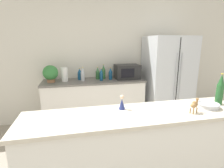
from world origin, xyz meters
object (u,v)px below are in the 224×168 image
at_px(back_bottle_3, 104,72).
at_px(back_bottle_0, 80,74).
at_px(paper_towel_roll, 65,74).
at_px(wise_man_figurine_blue, 122,103).
at_px(wine_bottle, 220,90).
at_px(potted_plant, 50,73).
at_px(microwave, 127,72).
at_px(back_bottle_1, 83,74).
at_px(refrigerator, 167,79).
at_px(back_bottle_2, 98,73).
at_px(fruit_bowl, 209,105).
at_px(back_bottle_5, 110,74).
at_px(camel_figurine, 194,105).
at_px(back_bottle_4, 101,75).

bearing_deg(back_bottle_3, back_bottle_0, -179.67).
relative_size(paper_towel_roll, wise_man_figurine_blue, 1.78).
bearing_deg(wise_man_figurine_blue, wine_bottle, -4.82).
bearing_deg(back_bottle_3, potted_plant, -173.52).
distance_m(microwave, back_bottle_0, 0.94).
xyz_separation_m(paper_towel_roll, back_bottle_1, (0.33, -0.04, -0.01)).
xyz_separation_m(potted_plant, paper_towel_roll, (0.24, 0.03, -0.04)).
relative_size(refrigerator, potted_plant, 5.57).
xyz_separation_m(back_bottle_0, wise_man_figurine_blue, (0.34, -1.83, 0.01)).
bearing_deg(back_bottle_2, fruit_bowl, -66.50).
relative_size(paper_towel_roll, microwave, 0.54).
relative_size(back_bottle_5, camel_figurine, 1.70).
xyz_separation_m(paper_towel_roll, back_bottle_2, (0.63, 0.06, -0.01)).
bearing_deg(potted_plant, wine_bottle, -43.42).
bearing_deg(refrigerator, paper_towel_roll, 177.13).
distance_m(back_bottle_4, back_bottle_5, 0.21).
height_order(potted_plant, back_bottle_0, potted_plant).
distance_m(back_bottle_4, wise_man_figurine_blue, 1.66).
bearing_deg(wine_bottle, back_bottle_3, 115.42).
distance_m(fruit_bowl, wise_man_figurine_blue, 0.88).
height_order(back_bottle_1, wine_bottle, wine_bottle).
relative_size(back_bottle_1, wise_man_figurine_blue, 1.76).
xyz_separation_m(back_bottle_2, wise_man_figurine_blue, (-0.01, -1.81, 0.00)).
bearing_deg(potted_plant, refrigerator, -1.79).
distance_m(camel_figurine, wise_man_figurine_blue, 0.68).
height_order(back_bottle_2, back_bottle_4, back_bottle_2).
bearing_deg(paper_towel_roll, back_bottle_4, -7.49).
distance_m(potted_plant, back_bottle_5, 1.12).
bearing_deg(refrigerator, back_bottle_1, 178.06).
relative_size(fruit_bowl, camel_figurine, 1.48).
height_order(microwave, back_bottle_3, back_bottle_3).
xyz_separation_m(camel_figurine, wise_man_figurine_blue, (-0.63, 0.24, -0.02)).
height_order(potted_plant, back_bottle_4, potted_plant).
bearing_deg(back_bottle_5, fruit_bowl, -71.94).
height_order(back_bottle_5, wine_bottle, wine_bottle).
bearing_deg(potted_plant, microwave, 1.29).
bearing_deg(back_bottle_3, wine_bottle, -64.58).
distance_m(potted_plant, fruit_bowl, 2.55).
bearing_deg(refrigerator, microwave, 172.85).
bearing_deg(back_bottle_2, back_bottle_5, -19.20).
relative_size(back_bottle_4, wine_bottle, 0.72).
height_order(back_bottle_5, camel_figurine, back_bottle_5).
distance_m(paper_towel_roll, back_bottle_4, 0.68).
xyz_separation_m(back_bottle_0, back_bottle_4, (0.40, -0.17, 0.01)).
height_order(refrigerator, microwave, refrigerator).
height_order(refrigerator, back_bottle_5, refrigerator).
distance_m(refrigerator, back_bottle_0, 1.79).
distance_m(back_bottle_0, back_bottle_5, 0.60).
bearing_deg(refrigerator, potted_plant, 178.21).
xyz_separation_m(back_bottle_1, back_bottle_3, (0.42, 0.13, 0.01)).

